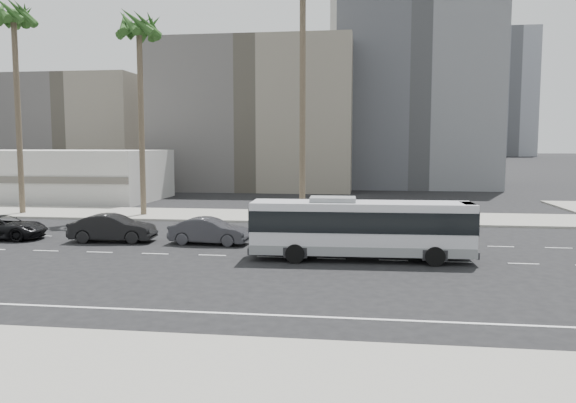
% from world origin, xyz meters
% --- Properties ---
extents(ground, '(700.00, 700.00, 0.00)m').
position_xyz_m(ground, '(0.00, 0.00, 0.00)').
color(ground, black).
rests_on(ground, ground).
extents(sidewalk_north, '(120.00, 7.00, 0.15)m').
position_xyz_m(sidewalk_north, '(0.00, 15.50, 0.07)').
color(sidewalk_north, gray).
rests_on(sidewalk_north, ground).
extents(sidewalk_south, '(120.00, 7.00, 0.15)m').
position_xyz_m(sidewalk_south, '(0.00, -15.50, 0.07)').
color(sidewalk_south, gray).
rests_on(sidewalk_south, ground).
extents(commercial_low, '(22.00, 12.16, 5.00)m').
position_xyz_m(commercial_low, '(-30.00, 25.99, 2.50)').
color(commercial_low, beige).
rests_on(commercial_low, ground).
extents(midrise_beige_west, '(24.00, 18.00, 18.00)m').
position_xyz_m(midrise_beige_west, '(-12.00, 45.00, 9.00)').
color(midrise_beige_west, '#5E5A55').
rests_on(midrise_beige_west, ground).
extents(midrise_gray_center, '(20.00, 20.00, 26.00)m').
position_xyz_m(midrise_gray_center, '(8.00, 52.00, 13.00)').
color(midrise_gray_center, '#515358').
rests_on(midrise_gray_center, ground).
extents(midrise_beige_far, '(18.00, 16.00, 15.00)m').
position_xyz_m(midrise_beige_far, '(-38.00, 50.00, 7.50)').
color(midrise_beige_far, '#5E5A55').
rests_on(midrise_beige_far, ground).
extents(civic_tower, '(42.00, 42.00, 129.00)m').
position_xyz_m(civic_tower, '(-2.00, 250.00, 38.83)').
color(civic_tower, beige).
rests_on(civic_tower, ground).
extents(highrise_right, '(26.00, 26.00, 70.00)m').
position_xyz_m(highrise_right, '(45.00, 230.00, 35.00)').
color(highrise_right, slate).
rests_on(highrise_right, ground).
extents(highrise_far, '(22.00, 22.00, 60.00)m').
position_xyz_m(highrise_far, '(70.00, 260.00, 30.00)').
color(highrise_far, slate).
rests_on(highrise_far, ground).
extents(city_bus, '(10.68, 2.73, 3.05)m').
position_xyz_m(city_bus, '(1.42, -0.03, 1.60)').
color(city_bus, silver).
rests_on(city_bus, ground).
extents(car_a, '(1.86, 4.58, 1.48)m').
position_xyz_m(car_a, '(-7.02, 3.19, 0.74)').
color(car_a, '#2F2F33').
rests_on(car_a, ground).
extents(car_b, '(2.04, 4.92, 1.58)m').
position_xyz_m(car_b, '(-12.72, 3.17, 0.79)').
color(car_b, black).
rests_on(car_b, ground).
extents(car_c, '(2.75, 5.27, 1.42)m').
position_xyz_m(car_c, '(-19.62, 3.17, 0.71)').
color(car_c, black).
rests_on(car_c, ground).
extents(palm_mid, '(5.03, 5.03, 15.54)m').
position_xyz_m(palm_mid, '(-15.48, 14.54, 13.98)').
color(palm_mid, brown).
rests_on(palm_mid, ground).
extents(palm_far, '(4.84, 4.84, 16.64)m').
position_xyz_m(palm_far, '(-25.47, 14.24, 15.11)').
color(palm_far, brown).
rests_on(palm_far, ground).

